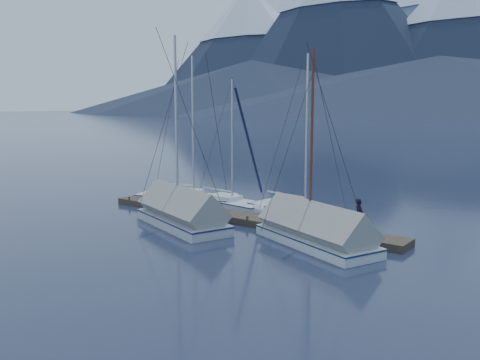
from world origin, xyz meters
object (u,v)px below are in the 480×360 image
(sailboat_open_mid, at_px, (238,206))
(person, at_px, (359,216))
(sailboat_open_left, at_px, (202,201))
(sailboat_covered_near, at_px, (308,232))
(sailboat_open_right, at_px, (312,216))
(sailboat_covered_far, at_px, (177,215))

(sailboat_open_mid, bearing_deg, person, -15.05)
(sailboat_open_left, distance_m, sailboat_open_mid, 2.71)
(sailboat_open_left, height_order, sailboat_covered_near, sailboat_open_left)
(sailboat_open_right, distance_m, sailboat_covered_near, 4.89)
(sailboat_covered_far, xyz_separation_m, person, (8.70, 2.85, 0.61))
(sailboat_open_left, height_order, sailboat_open_right, sailboat_open_left)
(sailboat_open_left, height_order, person, sailboat_open_left)
(sailboat_covered_far, bearing_deg, person, 18.15)
(sailboat_covered_near, bearing_deg, sailboat_open_mid, 149.70)
(sailboat_open_right, bearing_deg, sailboat_open_left, -177.31)
(sailboat_covered_far, bearing_deg, sailboat_open_left, 118.82)
(sailboat_covered_far, relative_size, person, 6.65)
(sailboat_open_left, relative_size, sailboat_covered_far, 0.96)
(sailboat_covered_near, distance_m, person, 2.52)
(sailboat_covered_far, bearing_deg, sailboat_open_mid, 90.66)
(sailboat_open_left, bearing_deg, sailboat_covered_near, -22.08)
(sailboat_open_mid, relative_size, person, 5.33)
(sailboat_covered_far, bearing_deg, sailboat_open_right, 47.70)
(sailboat_open_left, distance_m, sailboat_covered_far, 5.74)
(sailboat_open_left, distance_m, sailboat_covered_near, 10.65)
(sailboat_open_mid, relative_size, sailboat_open_right, 0.86)
(sailboat_covered_near, relative_size, person, 5.99)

